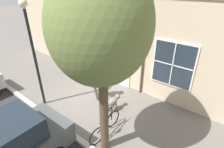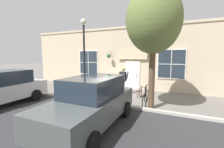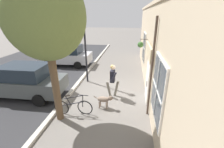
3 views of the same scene
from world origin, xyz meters
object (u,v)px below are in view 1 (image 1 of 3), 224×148
object	(u,v)px
pedestrian_walking	(98,79)
street_lamp	(31,41)
leaning_bicycle	(105,126)
street_tree_by_curb	(102,33)
dog_on_leash	(113,101)

from	to	relation	value
pedestrian_walking	street_lamp	size ratio (longest dim) A/B	0.39
leaning_bicycle	street_tree_by_curb	bearing A→B (deg)	37.94
street_tree_by_curb	pedestrian_walking	bearing A→B (deg)	-132.89
dog_on_leash	leaning_bicycle	world-z (taller)	leaning_bicycle
dog_on_leash	leaning_bicycle	bearing A→B (deg)	26.50
pedestrian_walking	street_lamp	world-z (taller)	street_lamp
leaning_bicycle	street_lamp	bearing A→B (deg)	-83.79
pedestrian_walking	street_tree_by_curb	xyz separation A→B (m)	(1.99, 2.14, 2.87)
street_lamp	pedestrian_walking	bearing A→B (deg)	138.16
pedestrian_walking	leaning_bicycle	size ratio (longest dim) A/B	1.03
dog_on_leash	pedestrian_walking	bearing A→B (deg)	-101.61
street_tree_by_curb	leaning_bicycle	distance (m)	3.63
leaning_bicycle	street_lamp	distance (m)	4.37
street_tree_by_curb	leaning_bicycle	bearing A→B (deg)	-142.06
street_tree_by_curb	street_lamp	size ratio (longest dim) A/B	1.23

